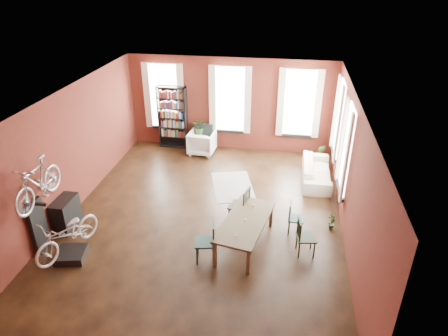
% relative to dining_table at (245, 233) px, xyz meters
% --- Properties ---
extents(room, '(9.00, 9.04, 3.22)m').
position_rel_dining_table_xyz_m(room, '(-0.93, 1.48, 1.79)').
color(room, black).
rests_on(room, ground).
extents(dining_table, '(1.28, 2.14, 0.68)m').
position_rel_dining_table_xyz_m(dining_table, '(0.00, 0.00, 0.00)').
color(dining_table, brown).
rests_on(dining_table, ground).
extents(dining_chair_a, '(0.51, 0.51, 0.95)m').
position_rel_dining_table_xyz_m(dining_chair_a, '(-0.81, -0.66, 0.13)').
color(dining_chair_a, '#193937').
rests_on(dining_chair_a, ground).
extents(dining_chair_b, '(0.57, 0.57, 1.00)m').
position_rel_dining_table_xyz_m(dining_chair_b, '(-0.26, 0.86, 0.16)').
color(dining_chair_b, '#1D301C').
rests_on(dining_chair_b, ground).
extents(dining_chair_c, '(0.48, 0.48, 0.91)m').
position_rel_dining_table_xyz_m(dining_chair_c, '(1.39, -0.09, 0.11)').
color(dining_chair_c, black).
rests_on(dining_chair_c, ground).
extents(dining_chair_d, '(0.39, 0.39, 0.81)m').
position_rel_dining_table_xyz_m(dining_chair_d, '(1.16, 0.70, 0.06)').
color(dining_chair_d, '#1B3B3C').
rests_on(dining_chair_d, ground).
extents(bookshelf, '(1.00, 0.32, 2.20)m').
position_rel_dining_table_xyz_m(bookshelf, '(-3.18, 5.16, 0.76)').
color(bookshelf, black).
rests_on(bookshelf, ground).
extents(white_armchair, '(0.90, 0.85, 0.88)m').
position_rel_dining_table_xyz_m(white_armchair, '(-2.07, 4.76, 0.10)').
color(white_armchair, silver).
rests_on(white_armchair, ground).
extents(cream_sofa, '(0.61, 2.08, 0.81)m').
position_rel_dining_table_xyz_m(cream_sofa, '(1.77, 3.46, 0.07)').
color(cream_sofa, beige).
rests_on(cream_sofa, ground).
extents(striped_rug, '(1.58, 2.04, 0.01)m').
position_rel_dining_table_xyz_m(striped_rug, '(-0.68, 2.64, -0.34)').
color(striped_rug, black).
rests_on(striped_rug, ground).
extents(bike_trainer, '(0.74, 0.74, 0.18)m').
position_rel_dining_table_xyz_m(bike_trainer, '(-3.79, -1.13, -0.25)').
color(bike_trainer, black).
rests_on(bike_trainer, ground).
extents(bike_wall_rack, '(0.16, 0.60, 1.30)m').
position_rel_dining_table_xyz_m(bike_wall_rack, '(-4.58, -0.94, 0.31)').
color(bike_wall_rack, black).
rests_on(bike_wall_rack, ground).
extents(console_table, '(0.40, 0.80, 0.80)m').
position_rel_dining_table_xyz_m(console_table, '(-4.46, -0.04, 0.06)').
color(console_table, black).
rests_on(console_table, ground).
extents(plant_stand, '(0.32, 0.32, 0.54)m').
position_rel_dining_table_xyz_m(plant_stand, '(-2.21, 5.16, -0.07)').
color(plant_stand, black).
rests_on(plant_stand, ground).
extents(plant_by_sofa, '(0.47, 0.70, 0.28)m').
position_rel_dining_table_xyz_m(plant_by_sofa, '(1.91, 4.72, -0.20)').
color(plant_by_sofa, '#305321').
rests_on(plant_by_sofa, ground).
extents(plant_small, '(0.46, 0.47, 0.16)m').
position_rel_dining_table_xyz_m(plant_small, '(2.05, 0.97, -0.26)').
color(plant_small, '#2D5020').
rests_on(plant_small, ground).
extents(bicycle_floor, '(0.86, 1.06, 1.73)m').
position_rel_dining_table_xyz_m(bicycle_floor, '(-3.79, -1.10, 0.71)').
color(bicycle_floor, beige).
rests_on(bicycle_floor, bike_trainer).
extents(bicycle_hung, '(0.47, 1.00, 1.66)m').
position_rel_dining_table_xyz_m(bicycle_hung, '(-4.33, -0.94, 1.79)').
color(bicycle_hung, '#A5A8AD').
rests_on(bicycle_hung, bike_wall_rack).
extents(plant_on_stand, '(0.60, 0.65, 0.47)m').
position_rel_dining_table_xyz_m(plant_on_stand, '(-2.20, 5.13, 0.43)').
color(plant_on_stand, '#355923').
rests_on(plant_on_stand, plant_stand).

